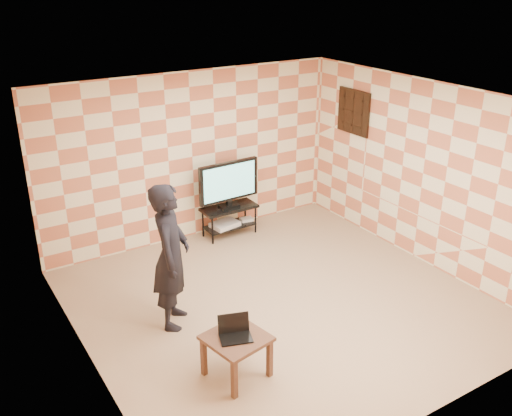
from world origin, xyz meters
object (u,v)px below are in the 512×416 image
(tv_stand, at_px, (229,214))
(side_table, at_px, (236,344))
(person, at_px, (171,256))
(tv, at_px, (229,182))

(tv_stand, height_order, side_table, same)
(person, bearing_deg, tv, -11.65)
(tv_stand, relative_size, tv, 0.87)
(tv_stand, xyz_separation_m, person, (-1.84, -1.84, 0.56))
(tv, bearing_deg, side_table, -118.41)
(tv_stand, distance_m, tv, 0.56)
(side_table, distance_m, person, 1.40)
(person, bearing_deg, tv_stand, -11.60)
(tv, relative_size, side_table, 1.50)
(tv_stand, bearing_deg, person, -135.00)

